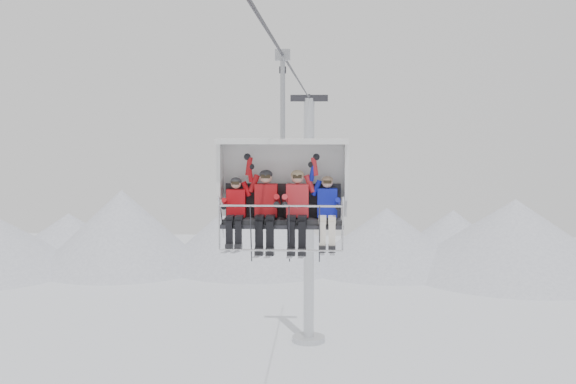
{
  "coord_description": "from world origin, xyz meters",
  "views": [
    {
      "loc": [
        0.86,
        -16.72,
        11.91
      ],
      "look_at": [
        0.0,
        0.0,
        10.34
      ],
      "focal_mm": 45.0,
      "sensor_mm": 36.0,
      "label": 1
    }
  ],
  "objects_px": {
    "skier_center_right": "(297,207)",
    "lift_tower_right": "(309,238)",
    "skier_far_right": "(327,210)",
    "skier_center_left": "(266,206)",
    "skier_far_left": "(236,210)",
    "chairlift_carrier": "(283,182)"
  },
  "relations": [
    {
      "from": "skier_center_right",
      "to": "lift_tower_right",
      "type": "bearing_deg",
      "value": 90.72
    },
    {
      "from": "lift_tower_right",
      "to": "skier_far_right",
      "type": "relative_size",
      "value": 7.99
    },
    {
      "from": "skier_far_left",
      "to": "skier_center_left",
      "type": "height_order",
      "value": "skier_center_left"
    },
    {
      "from": "skier_far_left",
      "to": "skier_center_right",
      "type": "xyz_separation_m",
      "value": [
        1.25,
        0.02,
        0.07
      ]
    },
    {
      "from": "skier_center_right",
      "to": "skier_far_right",
      "type": "bearing_deg",
      "value": -1.34
    },
    {
      "from": "skier_center_left",
      "to": "skier_far_right",
      "type": "bearing_deg",
      "value": -0.65
    },
    {
      "from": "chairlift_carrier",
      "to": "skier_center_left",
      "type": "height_order",
      "value": "chairlift_carrier"
    },
    {
      "from": "skier_far_left",
      "to": "skier_center_left",
      "type": "relative_size",
      "value": 0.95
    },
    {
      "from": "lift_tower_right",
      "to": "chairlift_carrier",
      "type": "bearing_deg",
      "value": -90.0
    },
    {
      "from": "lift_tower_right",
      "to": "skier_far_left",
      "type": "relative_size",
      "value": 7.99
    },
    {
      "from": "chairlift_carrier",
      "to": "skier_far_right",
      "type": "distance_m",
      "value": 1.1
    },
    {
      "from": "skier_center_left",
      "to": "skier_center_right",
      "type": "xyz_separation_m",
      "value": [
        0.64,
        0.0,
        0.0
      ]
    },
    {
      "from": "skier_center_right",
      "to": "skier_far_right",
      "type": "xyz_separation_m",
      "value": [
        0.6,
        -0.01,
        -0.06
      ]
    },
    {
      "from": "skier_far_left",
      "to": "skier_center_right",
      "type": "bearing_deg",
      "value": 0.86
    },
    {
      "from": "skier_center_left",
      "to": "lift_tower_right",
      "type": "bearing_deg",
      "value": 89.21
    },
    {
      "from": "lift_tower_right",
      "to": "skier_center_right",
      "type": "bearing_deg",
      "value": -89.28
    },
    {
      "from": "skier_center_right",
      "to": "skier_far_right",
      "type": "height_order",
      "value": "skier_center_right"
    },
    {
      "from": "chairlift_carrier",
      "to": "skier_center_left",
      "type": "xyz_separation_m",
      "value": [
        -0.33,
        -0.3,
        -0.48
      ]
    },
    {
      "from": "lift_tower_right",
      "to": "skier_far_left",
      "type": "height_order",
      "value": "lift_tower_right"
    },
    {
      "from": "skier_center_right",
      "to": "skier_far_left",
      "type": "bearing_deg",
      "value": -179.14
    },
    {
      "from": "skier_far_right",
      "to": "skier_center_right",
      "type": "bearing_deg",
      "value": 178.66
    },
    {
      "from": "lift_tower_right",
      "to": "skier_center_left",
      "type": "xyz_separation_m",
      "value": [
        -0.33,
        -24.26,
        4.48
      ]
    }
  ]
}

